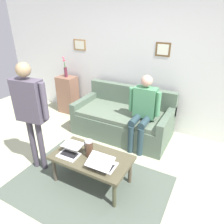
{
  "coord_description": "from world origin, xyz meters",
  "views": [
    {
      "loc": [
        -1.4,
        1.65,
        2.2
      ],
      "look_at": [
        -0.03,
        -0.9,
        0.8
      ],
      "focal_mm": 33.64,
      "sensor_mm": 36.0,
      "label": 1
    }
  ],
  "objects": [
    {
      "name": "person_standing",
      "position": [
        0.8,
        -0.1,
        1.05
      ],
      "size": [
        0.58,
        0.24,
        1.63
      ],
      "color": "#413B46",
      "rests_on": "ground_plane"
    },
    {
      "name": "back_wall",
      "position": [
        0.0,
        -2.2,
        1.35
      ],
      "size": [
        7.04,
        0.11,
        2.7
      ],
      "color": "silver",
      "rests_on": "ground_plane"
    },
    {
      "name": "french_press",
      "position": [
        -0.05,
        -0.23,
        0.56
      ],
      "size": [
        0.13,
        0.11,
        0.27
      ],
      "color": "#4C3323",
      "rests_on": "coffee_table"
    },
    {
      "name": "laptop_center",
      "position": [
        0.21,
        -0.14,
        0.48
      ],
      "size": [
        0.29,
        0.32,
        0.12
      ],
      "color": "silver",
      "rests_on": "coffee_table"
    },
    {
      "name": "ground_plane",
      "position": [
        0.0,
        0.0,
        0.0
      ],
      "size": [
        7.68,
        7.68,
        0.0
      ],
      "primitive_type": "plane",
      "color": "#AFB390"
    },
    {
      "name": "area_rug",
      "position": [
        -0.08,
        -0.12,
        0.0
      ],
      "size": [
        2.11,
        1.48,
        0.01
      ],
      "primitive_type": "cube",
      "color": "#4B564B",
      "rests_on": "ground_plane"
    },
    {
      "name": "laptop_left",
      "position": [
        -0.31,
        -0.12,
        0.48
      ],
      "size": [
        0.34,
        0.31,
        0.16
      ],
      "color": "silver",
      "rests_on": "coffee_table"
    },
    {
      "name": "person_seated",
      "position": [
        -0.36,
        -1.4,
        0.73
      ],
      "size": [
        0.55,
        0.51,
        1.28
      ],
      "color": "#263C43",
      "rests_on": "ground_plane"
    },
    {
      "name": "couch",
      "position": [
        0.1,
        -1.63,
        0.3
      ],
      "size": [
        1.8,
        0.92,
        0.88
      ],
      "color": "#526453",
      "rests_on": "ground_plane"
    },
    {
      "name": "flower_vase",
      "position": [
        1.69,
        -1.91,
        1.03
      ],
      "size": [
        0.09,
        0.08,
        0.45
      ],
      "color": "#612636",
      "rests_on": "side_shelf"
    },
    {
      "name": "side_shelf",
      "position": [
        1.68,
        -1.92,
        0.43
      ],
      "size": [
        0.42,
        0.32,
        0.86
      ],
      "color": "brown",
      "rests_on": "ground_plane"
    },
    {
      "name": "coffee_table",
      "position": [
        -0.08,
        -0.22,
        0.38
      ],
      "size": [
        1.07,
        0.59,
        0.43
      ],
      "color": "#4B4631",
      "rests_on": "ground_plane"
    }
  ]
}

